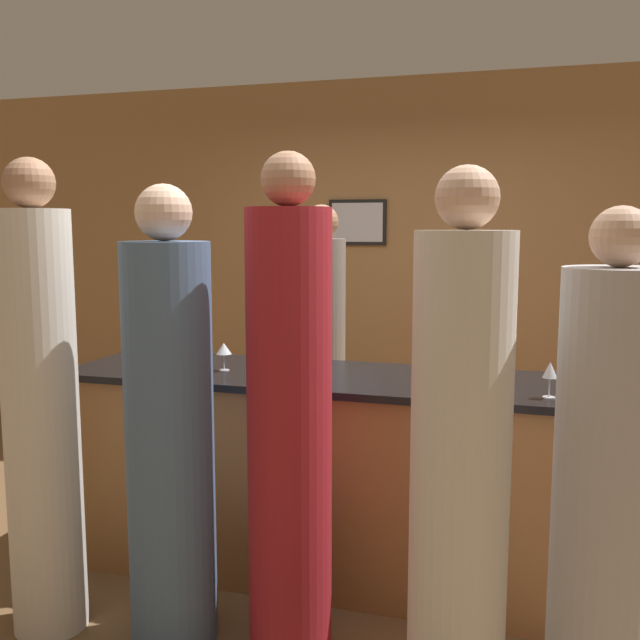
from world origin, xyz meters
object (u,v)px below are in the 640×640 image
at_px(guest_1, 170,434).
at_px(guest_2, 41,414).
at_px(guest_0, 460,467).
at_px(wine_bottle_0, 171,355).
at_px(bartender, 321,368).
at_px(guest_4, 607,494).
at_px(guest_3, 290,426).

xyz_separation_m(guest_1, guest_2, (-0.55, -0.08, 0.07)).
relative_size(guest_0, wine_bottle_0, 6.60).
distance_m(guest_0, guest_2, 1.73).
bearing_deg(guest_2, guest_1, 8.70).
bearing_deg(bartender, wine_bottle_0, 67.83).
bearing_deg(wine_bottle_0, bartender, 67.83).
height_order(guest_2, guest_4, guest_2).
xyz_separation_m(guest_2, wine_bottle_0, (0.33, 0.53, 0.18)).
xyz_separation_m(guest_1, wine_bottle_0, (-0.22, 0.44, 0.24)).
distance_m(guest_0, guest_3, 0.70).
xyz_separation_m(guest_0, guest_3, (-0.68, 0.17, 0.04)).
distance_m(guest_1, guest_3, 0.51).
xyz_separation_m(guest_1, guest_4, (1.66, -0.06, -0.05)).
height_order(guest_1, wine_bottle_0, guest_1).
xyz_separation_m(guest_1, guest_3, (0.50, 0.04, 0.06)).
bearing_deg(wine_bottle_0, guest_2, -121.90).
bearing_deg(guest_0, wine_bottle_0, 157.96).
distance_m(guest_0, guest_1, 1.19).
xyz_separation_m(bartender, guest_3, (0.29, -1.46, 0.06)).
bearing_deg(guest_4, bartender, 133.01).
relative_size(bartender, guest_4, 1.03).
relative_size(guest_0, guest_4, 1.08).
height_order(guest_2, wine_bottle_0, guest_2).
bearing_deg(guest_2, bartender, 64.40).
xyz_separation_m(bartender, guest_0, (0.97, -1.62, 0.02)).
distance_m(guest_1, guest_4, 1.67).
height_order(guest_3, guest_4, guest_3).
bearing_deg(guest_0, guest_3, 166.03).
height_order(guest_0, guest_2, guest_2).
distance_m(bartender, guest_3, 1.49).
relative_size(bartender, guest_2, 0.93).
relative_size(bartender, guest_0, 0.96).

